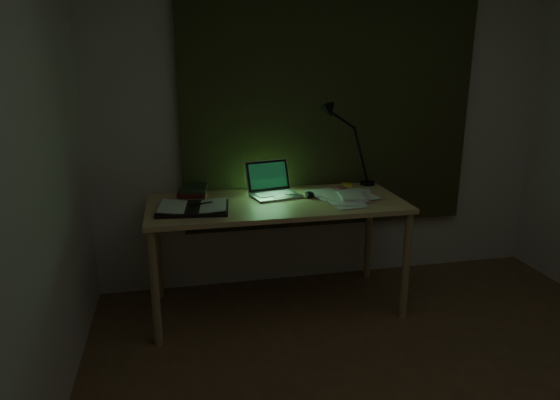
# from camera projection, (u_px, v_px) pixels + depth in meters

# --- Properties ---
(wall_back) EXTENTS (3.50, 0.00, 2.50)m
(wall_back) POSITION_uv_depth(u_px,v_px,m) (329.00, 121.00, 3.73)
(wall_back) COLOR silver
(wall_back) RESTS_ON ground
(curtain) EXTENTS (2.20, 0.06, 2.00)m
(curtain) POSITION_uv_depth(u_px,v_px,m) (331.00, 94.00, 3.64)
(curtain) COLOR #303319
(curtain) RESTS_ON wall_back
(desk) EXTENTS (1.70, 0.75, 0.78)m
(desk) POSITION_uv_depth(u_px,v_px,m) (276.00, 255.00, 3.45)
(desk) COLOR #DDBA77
(desk) RESTS_ON floor
(laptop) EXTENTS (0.39, 0.43, 0.23)m
(laptop) POSITION_uv_depth(u_px,v_px,m) (276.00, 180.00, 3.42)
(laptop) COLOR silver
(laptop) RESTS_ON desk
(open_textbook) EXTENTS (0.47, 0.36, 0.04)m
(open_textbook) POSITION_uv_depth(u_px,v_px,m) (193.00, 208.00, 3.13)
(open_textbook) COLOR silver
(open_textbook) RESTS_ON desk
(book_stack) EXTENTS (0.22, 0.25, 0.09)m
(book_stack) POSITION_uv_depth(u_px,v_px,m) (193.00, 192.00, 3.40)
(book_stack) COLOR silver
(book_stack) RESTS_ON desk
(loose_papers) EXTENTS (0.46, 0.47, 0.02)m
(loose_papers) POSITION_uv_depth(u_px,v_px,m) (343.00, 196.00, 3.42)
(loose_papers) COLOR white
(loose_papers) RESTS_ON desk
(mouse) EXTENTS (0.09, 0.12, 0.04)m
(mouse) POSITION_uv_depth(u_px,v_px,m) (309.00, 195.00, 3.42)
(mouse) COLOR black
(mouse) RESTS_ON desk
(sticky_yellow) EXTENTS (0.09, 0.09, 0.02)m
(sticky_yellow) POSITION_uv_depth(u_px,v_px,m) (347.00, 185.00, 3.74)
(sticky_yellow) COLOR yellow
(sticky_yellow) RESTS_ON desk
(sticky_pink) EXTENTS (0.08, 0.08, 0.01)m
(sticky_pink) POSITION_uv_depth(u_px,v_px,m) (341.00, 188.00, 3.65)
(sticky_pink) COLOR #CC4F6B
(sticky_pink) RESTS_ON desk
(desk_lamp) EXTENTS (0.45, 0.38, 0.60)m
(desk_lamp) POSITION_uv_depth(u_px,v_px,m) (369.00, 146.00, 3.69)
(desk_lamp) COLOR black
(desk_lamp) RESTS_ON desk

